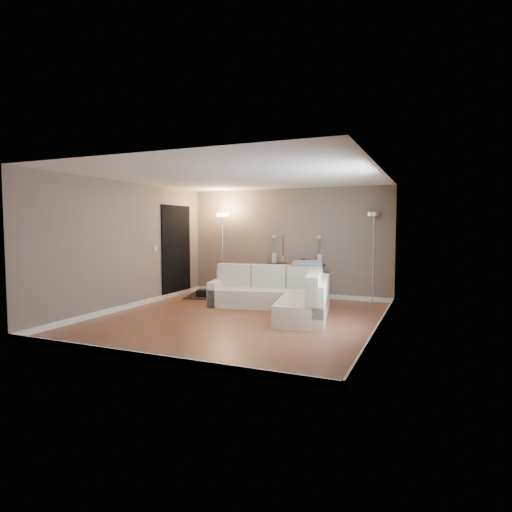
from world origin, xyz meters
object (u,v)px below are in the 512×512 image
at_px(sectional_sofa, 282,295).
at_px(floor_lamp_unlit, 374,239).
at_px(console_table, 293,278).
at_px(floor_lamp_lit, 223,237).

height_order(sectional_sofa, floor_lamp_unlit, floor_lamp_unlit).
relative_size(sectional_sofa, floor_lamp_unlit, 1.44).
xyz_separation_m(sectional_sofa, console_table, (-0.31, 1.67, 0.13)).
xyz_separation_m(floor_lamp_lit, floor_lamp_unlit, (3.62, 0.22, -0.02)).
bearing_deg(floor_lamp_unlit, floor_lamp_lit, -176.50).
height_order(sectional_sofa, console_table, sectional_sofa).
xyz_separation_m(sectional_sofa, floor_lamp_lit, (-2.07, 1.42, 1.11)).
distance_m(console_table, floor_lamp_lit, 2.03).
relative_size(console_table, floor_lamp_unlit, 0.67).
xyz_separation_m(console_table, floor_lamp_lit, (-1.76, -0.25, 0.97)).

